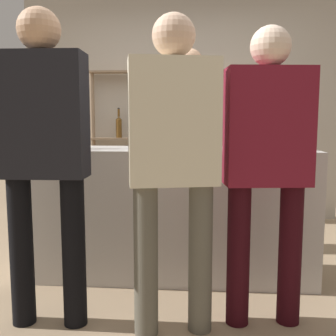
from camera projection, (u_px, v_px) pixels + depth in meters
ground_plane at (168, 274)px, 3.03m from camera, size 16.00×16.00×0.00m
bar_counter at (168, 212)px, 2.97m from camera, size 2.13×0.58×0.97m
back_wall at (180, 102)px, 4.73m from camera, size 3.73×0.12×2.80m
back_shelf at (179, 122)px, 4.58m from camera, size 2.11×0.18×1.75m
counter_bottle_0 at (85, 133)px, 2.93m from camera, size 0.07×0.07×0.30m
counter_bottle_1 at (205, 131)px, 2.72m from camera, size 0.07×0.07×0.35m
counter_bottle_2 at (143, 129)px, 2.99m from camera, size 0.08×0.08×0.36m
counter_bottle_3 at (282, 133)px, 2.75m from camera, size 0.08×0.08×0.30m
counter_bottle_4 at (62, 132)px, 2.80m from camera, size 0.08×0.08×0.34m
wine_glass at (176, 132)px, 2.91m from camera, size 0.08×0.08×0.16m
cork_jar at (196, 139)px, 2.86m from camera, size 0.13×0.13×0.15m
customer_right at (267, 155)px, 2.19m from camera, size 0.49×0.26×1.68m
customer_left at (43, 145)px, 2.17m from camera, size 0.48×0.23×1.78m
customer_center at (174, 152)px, 2.09m from camera, size 0.51×0.30×1.72m
server_behind_counter at (189, 132)px, 3.59m from camera, size 0.49×0.30×1.82m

